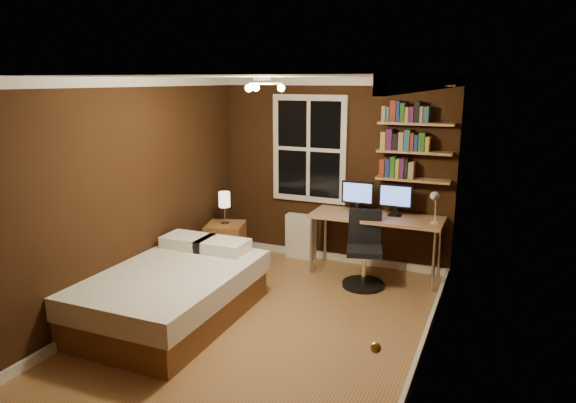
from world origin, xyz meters
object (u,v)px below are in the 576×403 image
at_px(nightstand, 226,245).
at_px(monitor_right, 395,200).
at_px(bed, 169,292).
at_px(radiator, 301,236).
at_px(office_chair, 364,258).
at_px(monitor_left, 358,197).
at_px(bedside_lamp, 225,208).
at_px(desk, 376,220).
at_px(desk_lamp, 435,207).

distance_m(nightstand, monitor_right, 2.32).
relative_size(bed, radiator, 3.19).
height_order(monitor_right, office_chair, monitor_right).
height_order(bed, nightstand, bed).
bearing_deg(monitor_right, monitor_left, 180.00).
height_order(bedside_lamp, radiator, bedside_lamp).
bearing_deg(monitor_right, bed, -131.05).
height_order(bedside_lamp, desk, bedside_lamp).
height_order(nightstand, monitor_right, monitor_right).
distance_m(desk, monitor_left, 0.39).
height_order(bed, monitor_left, monitor_left).
xyz_separation_m(bedside_lamp, desk, (1.91, 0.52, -0.09)).
relative_size(bed, desk, 1.21).
bearing_deg(monitor_left, desk_lamp, -13.60).
relative_size(desk, monitor_left, 3.96).
relative_size(bed, bedside_lamp, 4.64).
bearing_deg(bedside_lamp, desk_lamp, 7.73).
bearing_deg(monitor_right, bedside_lamp, -164.20).
bearing_deg(office_chair, radiator, 134.51).
distance_m(bed, desk, 2.72).
relative_size(bedside_lamp, monitor_left, 1.04).
xyz_separation_m(bed, desk, (1.68, 2.10, 0.44)).
height_order(bedside_lamp, office_chair, bedside_lamp).
bearing_deg(desk, monitor_right, 21.27).
distance_m(bed, bedside_lamp, 1.68).
distance_m(bed, desk_lamp, 3.18).
bearing_deg(radiator, monitor_right, -5.78).
height_order(radiator, desk_lamp, desk_lamp).
distance_m(radiator, desk, 1.21).
distance_m(bed, monitor_right, 2.97).
bearing_deg(monitor_left, bedside_lamp, -159.80).
bearing_deg(monitor_left, desk, -16.67).
xyz_separation_m(bed, bedside_lamp, (-0.23, 1.58, 0.53)).
bearing_deg(monitor_left, office_chair, -63.97).
bearing_deg(radiator, desk_lamp, -11.58).
distance_m(monitor_right, office_chair, 0.85).
xyz_separation_m(bedside_lamp, radiator, (0.79, 0.74, -0.50)).
height_order(bedside_lamp, desk_lamp, desk_lamp).
relative_size(radiator, desk, 0.38).
relative_size(nightstand, office_chair, 0.65).
relative_size(radiator, desk_lamp, 1.44).
relative_size(bedside_lamp, desk, 0.26).
bearing_deg(desk_lamp, radiator, 168.42).
bearing_deg(monitor_right, desk, -158.73).
height_order(nightstand, office_chair, office_chair).
height_order(bed, desk, desk).
distance_m(bedside_lamp, monitor_right, 2.22).
height_order(bed, monitor_right, monitor_right).
xyz_separation_m(nightstand, bedside_lamp, (0.00, 0.00, 0.52)).
bearing_deg(desk, bedside_lamp, -164.84).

